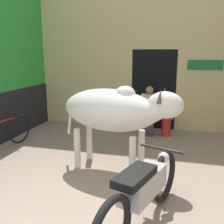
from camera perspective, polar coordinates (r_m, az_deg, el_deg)
wall_back_with_doorway at (r=7.17m, az=7.15°, el=10.44°), size 5.48×0.93×4.01m
cow at (r=4.36m, az=0.56°, el=0.33°), size 2.15×1.07×1.49m
motorcycle_near at (r=3.12m, az=6.70°, el=-16.56°), size 0.79×1.97×0.81m
bicycle at (r=5.88m, az=-22.86°, el=-4.48°), size 0.44×1.73×0.69m
shopkeeper_seated at (r=6.47m, az=7.98°, el=0.53°), size 0.38×0.33×1.20m
plastic_stool at (r=6.52m, az=11.74°, el=-3.04°), size 0.31×0.31×0.46m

